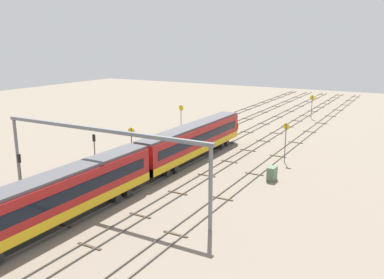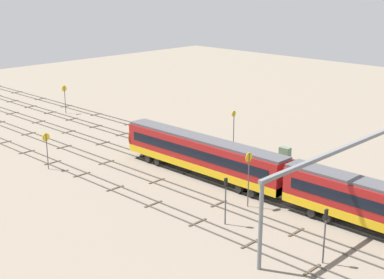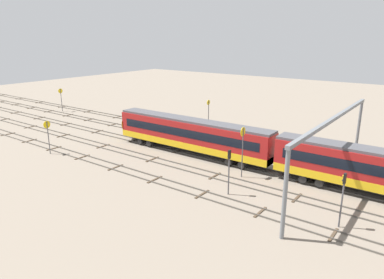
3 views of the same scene
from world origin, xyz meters
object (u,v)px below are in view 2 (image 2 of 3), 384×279
speed_sign_distant_end (65,95)px  signal_light_trackside_approach (325,228)px  signal_light_trackside_departure (225,194)px  overhead_gantry (342,162)px  speed_sign_far_trackside (234,125)px  speed_sign_near_foreground (47,145)px  speed_sign_mid_trackside (249,171)px  relay_cabinet (285,153)px

speed_sign_distant_end → signal_light_trackside_approach: 63.65m
signal_light_trackside_approach → signal_light_trackside_departure: 11.00m
overhead_gantry → speed_sign_far_trackside: 26.57m
speed_sign_near_foreground → speed_sign_distant_end: size_ratio=0.94×
speed_sign_near_foreground → speed_sign_distant_end: bearing=-37.3°
speed_sign_mid_trackside → speed_sign_far_trackside: bearing=-45.5°
overhead_gantry → speed_sign_near_foreground: overhead_gantry is taller
signal_light_trackside_approach → signal_light_trackside_departure: size_ratio=1.02×
speed_sign_distant_end → relay_cabinet: speed_sign_distant_end is taller
overhead_gantry → speed_sign_mid_trackside: 9.71m
speed_sign_mid_trackside → signal_light_trackside_departure: (-1.20, 5.00, -0.82)m
speed_sign_near_foreground → relay_cabinet: size_ratio=2.82×
speed_sign_mid_trackside → speed_sign_far_trackside: size_ratio=1.09×
overhead_gantry → relay_cabinet: bearing=-40.0°
speed_sign_near_foreground → speed_sign_far_trackside: (-10.98, -23.16, 0.33)m
speed_sign_mid_trackside → speed_sign_far_trackside: (14.59, -14.85, -0.49)m
speed_sign_far_trackside → speed_sign_distant_end: size_ratio=1.09×
speed_sign_far_trackside → speed_sign_mid_trackside: bearing=134.5°
speed_sign_near_foreground → speed_sign_far_trackside: 25.63m
speed_sign_mid_trackside → signal_light_trackside_approach: 13.21m
speed_sign_near_foreground → signal_light_trackside_departure: (-26.77, -3.31, -0.01)m
speed_sign_distant_end → signal_light_trackside_departure: (-50.84, 15.05, -0.21)m
speed_sign_mid_trackside → signal_light_trackside_approach: bearing=157.6°
speed_sign_mid_trackside → signal_light_trackside_departure: bearing=103.4°
speed_sign_distant_end → speed_sign_near_foreground: bearing=142.7°
signal_light_trackside_approach → speed_sign_far_trackside: bearing=-36.6°
speed_sign_far_trackside → signal_light_trackside_approach: (-26.79, 19.87, -0.27)m
overhead_gantry → relay_cabinet: size_ratio=15.39×
speed_sign_near_foreground → signal_light_trackside_approach: bearing=-175.0°
speed_sign_near_foreground → signal_light_trackside_approach: 37.92m
speed_sign_mid_trackside → speed_sign_distant_end: 50.66m
speed_sign_far_trackside → relay_cabinet: speed_sign_far_trackside is taller
speed_sign_mid_trackside → speed_sign_far_trackside: speed_sign_mid_trackside is taller
speed_sign_near_foreground → speed_sign_mid_trackside: 26.91m
speed_sign_mid_trackside → relay_cabinet: speed_sign_mid_trackside is taller
speed_sign_mid_trackside → signal_light_trackside_departure: 5.21m
speed_sign_near_foreground → speed_sign_mid_trackside: speed_sign_mid_trackside is taller
speed_sign_mid_trackside → speed_sign_distant_end: speed_sign_mid_trackside is taller
speed_sign_near_foreground → signal_light_trackside_departure: signal_light_trackside_departure is taller
overhead_gantry → speed_sign_near_foreground: bearing=18.0°
speed_sign_far_trackside → signal_light_trackside_approach: bearing=143.4°
speed_sign_far_trackside → speed_sign_distant_end: 35.38m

